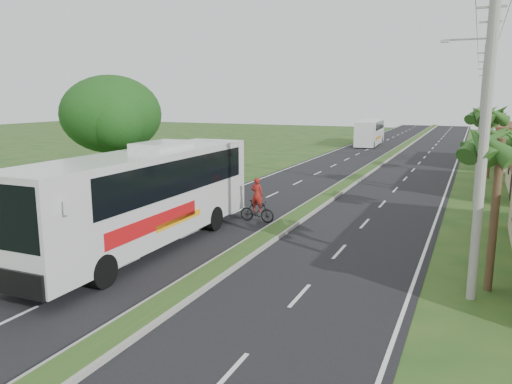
% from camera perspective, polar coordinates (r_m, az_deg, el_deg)
% --- Properties ---
extents(ground, '(180.00, 180.00, 0.00)m').
position_cam_1_polar(ground, '(17.67, -5.95, -9.98)').
color(ground, '#20491A').
rests_on(ground, ground).
extents(road_asphalt, '(14.00, 160.00, 0.02)m').
position_cam_1_polar(road_asphalt, '(35.83, 10.09, 0.66)').
color(road_asphalt, black).
rests_on(road_asphalt, ground).
extents(median_strip, '(1.20, 160.00, 0.18)m').
position_cam_1_polar(median_strip, '(35.81, 10.09, 0.81)').
color(median_strip, gray).
rests_on(median_strip, ground).
extents(lane_edge_left, '(0.12, 160.00, 0.01)m').
position_cam_1_polar(lane_edge_left, '(37.94, 0.22, 1.39)').
color(lane_edge_left, silver).
rests_on(lane_edge_left, ground).
extents(lane_edge_right, '(0.12, 160.00, 0.01)m').
position_cam_1_polar(lane_edge_right, '(34.89, 20.82, -0.18)').
color(lane_edge_right, silver).
rests_on(lane_edge_right, ground).
extents(palm_verge_a, '(2.40, 2.40, 5.45)m').
position_cam_1_polar(palm_verge_a, '(17.37, 26.19, 4.70)').
color(palm_verge_a, '#473321').
rests_on(palm_verge_a, ground).
extents(palm_verge_b, '(2.40, 2.40, 5.05)m').
position_cam_1_polar(palm_verge_b, '(26.38, 26.32, 5.61)').
color(palm_verge_b, '#473321').
rests_on(palm_verge_b, ground).
extents(palm_verge_c, '(2.40, 2.40, 5.85)m').
position_cam_1_polar(palm_verge_c, '(33.31, 24.96, 7.92)').
color(palm_verge_c, '#473321').
rests_on(palm_verge_c, ground).
extents(palm_verge_d, '(2.40, 2.40, 5.25)m').
position_cam_1_polar(palm_verge_d, '(42.33, 25.42, 7.53)').
color(palm_verge_d, '#473321').
rests_on(palm_verge_d, ground).
extents(shade_tree, '(6.30, 6.00, 7.54)m').
position_cam_1_polar(shade_tree, '(31.75, -16.33, 8.22)').
color(shade_tree, '#473321').
rests_on(shade_tree, ground).
extents(utility_pole_a, '(1.60, 0.28, 11.00)m').
position_cam_1_polar(utility_pole_a, '(16.30, 24.82, 7.78)').
color(utility_pole_a, gray).
rests_on(utility_pole_a, ground).
extents(utility_pole_b, '(3.20, 0.28, 12.00)m').
position_cam_1_polar(utility_pole_b, '(32.29, 24.55, 9.90)').
color(utility_pole_b, gray).
rests_on(utility_pole_b, ground).
extents(utility_pole_c, '(1.60, 0.28, 11.00)m').
position_cam_1_polar(utility_pole_c, '(52.29, 24.41, 9.29)').
color(utility_pole_c, gray).
rests_on(utility_pole_c, ground).
extents(utility_pole_d, '(1.60, 0.28, 10.50)m').
position_cam_1_polar(utility_pole_d, '(72.29, 24.34, 9.28)').
color(utility_pole_d, gray).
rests_on(utility_pole_d, ground).
extents(coach_bus_main, '(2.99, 13.50, 4.35)m').
position_cam_1_polar(coach_bus_main, '(21.04, -12.47, 0.01)').
color(coach_bus_main, silver).
rests_on(coach_bus_main, ground).
extents(coach_bus_far, '(2.98, 11.00, 3.17)m').
position_cam_1_polar(coach_bus_far, '(66.99, 12.91, 6.81)').
color(coach_bus_far, white).
rests_on(coach_bus_far, ground).
extents(motorcyclist, '(1.84, 0.52, 2.29)m').
position_cam_1_polar(motorcyclist, '(25.11, 0.12, -1.65)').
color(motorcyclist, black).
rests_on(motorcyclist, ground).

